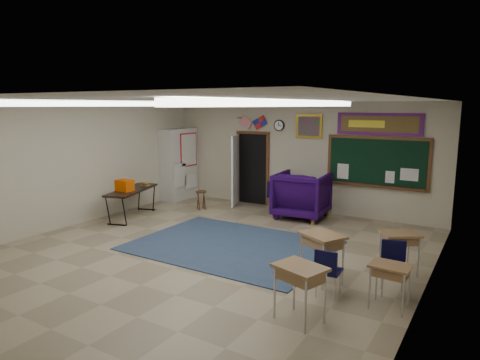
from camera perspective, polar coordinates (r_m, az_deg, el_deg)
The scene contains 24 objects.
floor at distance 8.56m, azimuth -5.20°, elevation -9.97°, with size 9.00×9.00×0.00m, color gray.
back_wall at distance 12.04m, azimuth 7.59°, elevation 3.12°, with size 8.00×0.04×3.00m, color #B4A892.
left_wall at distance 11.03m, azimuth -22.25°, elevation 1.84°, with size 0.04×9.00×3.00m, color #B4A892.
right_wall at distance 6.64m, azimuth 23.51°, elevation -3.16°, with size 0.04×9.00×3.00m, color #B4A892.
ceiling at distance 8.06m, azimuth -5.53°, elevation 10.53°, with size 8.00×9.00×0.04m, color white.
area_rug at distance 9.07m, azimuth -1.12°, elevation -8.71°, with size 4.00×3.00×0.02m, color #2E3D57.
fluorescent_strips at distance 8.06m, azimuth -5.53°, elevation 10.10°, with size 3.86×6.00×0.10m, color white, non-canonical shape.
doorway at distance 12.65m, azimuth 1.04°, elevation 1.51°, with size 1.10×0.89×2.16m.
chalkboard at distance 11.31m, azimuth 17.74°, elevation 2.11°, with size 2.55×0.14×1.30m.
bulletin_board at distance 11.23m, azimuth 18.02°, elevation 7.10°, with size 2.10×0.05×0.55m.
framed_art_print at distance 11.81m, azimuth 9.18°, elevation 7.09°, with size 0.75×0.05×0.65m.
wall_clock at distance 12.18m, azimuth 5.23°, elevation 7.25°, with size 0.32×0.05×0.32m.
wall_flags at distance 12.55m, azimuth 1.67°, elevation 7.96°, with size 1.16×0.06×0.70m, color red, non-canonical shape.
storage_cabinet at distance 13.50m, azimuth -8.17°, elevation 2.11°, with size 0.59×1.25×2.20m.
wingback_armchair at distance 11.29m, azimuth 8.24°, elevation -1.98°, with size 1.28×1.32×1.20m, color #1C0537.
student_chair_reading at distance 11.73m, azimuth 4.94°, elevation -2.25°, with size 0.44×0.44×0.89m, color black, non-canonical shape.
student_chair_desk_a at distance 6.84m, azimuth 11.73°, elevation -11.92°, with size 0.39×0.39×0.77m, color black, non-canonical shape.
student_chair_desk_b at distance 7.15m, azimuth 19.76°, elevation -11.13°, with size 0.41×0.41×0.82m, color black, non-canonical shape.
student_desk_front_left at distance 7.32m, azimuth 10.83°, elevation -9.80°, with size 0.85×0.78×0.82m.
student_desk_front_right at distance 8.01m, azimuth 20.46°, elevation -8.85°, with size 0.78×0.74×0.75m.
student_desk_back_left at distance 6.02m, azimuth 7.96°, elevation -14.37°, with size 0.78×0.67×0.79m.
student_desk_back_right at distance 6.68m, azimuth 19.31°, elevation -12.97°, with size 0.58×0.44×0.67m.
folding_table at distance 11.55m, azimuth -14.21°, elevation -2.86°, with size 1.12×1.92×1.04m.
wooden_stool at distance 12.12m, azimuth -5.21°, elevation -2.66°, with size 0.30×0.30×0.53m.
Camera 1 is at (4.84, -6.44, 2.91)m, focal length 32.00 mm.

